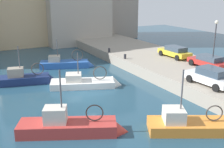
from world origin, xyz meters
name	(u,v)px	position (x,y,z in m)	size (l,w,h in m)	color
water_surface	(87,96)	(0.00, 0.00, 0.00)	(80.00, 80.00, 0.00)	navy
quay_wall	(188,72)	(11.50, 0.00, 0.60)	(9.00, 56.00, 1.20)	#9E9384
fishing_boat_white	(87,85)	(0.99, 2.25, 0.10)	(6.99, 4.26, 4.22)	white
fishing_boat_orange	(195,129)	(3.70, -9.06, 0.13)	(6.25, 4.45, 5.00)	orange
fishing_boat_red	(73,131)	(-3.38, -5.63, 0.13)	(6.98, 4.42, 5.01)	#BC3833
fishing_boat_navy	(28,82)	(-3.85, 5.99, 0.13)	(5.93, 2.97, 4.53)	navy
fishing_boat_blue	(67,66)	(1.61, 9.86, 0.10)	(6.65, 3.85, 4.20)	#2D60B7
parked_car_yellow	(175,52)	(12.93, 3.89, 1.89)	(1.92, 4.31, 1.33)	gold
parked_car_white	(211,76)	(8.83, -5.38, 1.96)	(2.14, 4.14, 1.50)	silver
parked_car_red	(208,61)	(12.94, -1.26, 1.86)	(2.00, 4.22, 1.27)	red
mooring_bollard_south	(125,56)	(7.35, 6.00, 1.48)	(0.28, 0.28, 0.55)	#2D2D33
mooring_bollard_mid	(109,50)	(7.35, 10.00, 1.48)	(0.28, 0.28, 0.55)	#2D2D33
quay_streetlamp	(215,37)	(13.00, -1.74, 4.45)	(0.36, 0.36, 4.83)	#38383D
waterfront_building_west	(17,6)	(-0.58, 27.87, 6.48)	(8.55, 8.71, 12.92)	#D1B284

